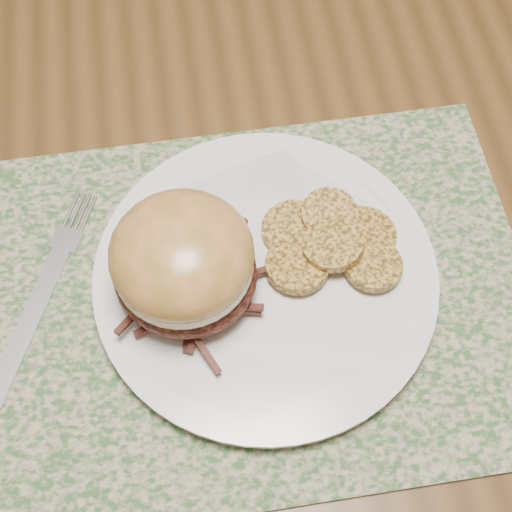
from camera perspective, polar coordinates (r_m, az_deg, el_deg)
The scene contains 7 objects.
ground at distance 1.34m, azimuth -5.32°, elevation -10.82°, with size 3.50×3.50×0.00m, color brown.
dining_table at distance 0.73m, azimuth -9.68°, elevation 4.51°, with size 1.50×0.90×0.75m.
placemat at distance 0.58m, azimuth -0.15°, elevation -3.28°, with size 0.45×0.33×0.00m, color #33582D.
dinner_plate at distance 0.57m, azimuth 0.76°, elevation -1.67°, with size 0.26×0.26×0.02m, color silver.
pork_sandwich at distance 0.53m, azimuth -5.84°, elevation -0.53°, with size 0.14×0.14×0.08m.
roasted_potatoes at distance 0.57m, azimuth 5.97°, elevation 1.14°, with size 0.13×0.12×0.03m.
fork at distance 0.60m, azimuth -16.63°, elevation -2.70°, with size 0.09×0.18×0.00m.
Camera 1 is at (0.06, -0.39, 1.28)m, focal length 50.00 mm.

